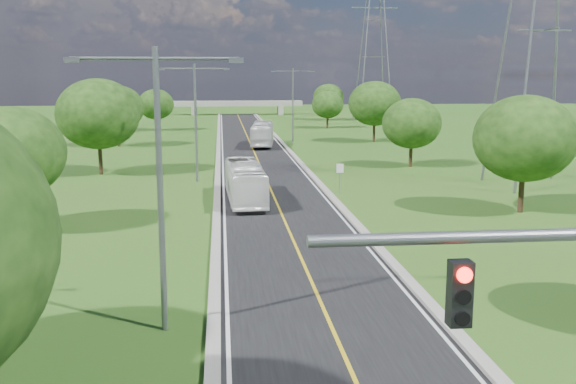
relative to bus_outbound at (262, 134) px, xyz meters
name	(u,v)px	position (x,y,z in m)	size (l,w,h in m)	color
ground	(257,158)	(-1.42, -12.22, -1.59)	(260.00, 260.00, 0.00)	#265618
road	(254,152)	(-1.42, -6.22, -1.56)	(8.00, 150.00, 0.06)	black
curb_left	(218,152)	(-5.67, -6.22, -1.48)	(0.50, 150.00, 0.22)	gray
curb_right	(289,151)	(2.83, -6.22, -1.48)	(0.50, 150.00, 0.22)	gray
speed_limit_sign	(340,173)	(3.78, -34.23, 0.02)	(0.55, 0.09, 2.40)	slate
overpass	(237,104)	(-1.42, 67.78, 0.83)	(30.00, 3.00, 3.20)	gray
streetlight_near_left	(159,167)	(-7.42, -60.22, 4.36)	(5.90, 0.25, 10.00)	slate
streetlight_mid_left	(195,112)	(-7.42, -27.22, 4.36)	(5.90, 0.25, 10.00)	slate
streetlight_far_right	(293,98)	(4.58, 5.78, 4.36)	(5.90, 0.25, 10.00)	slate
power_tower_near	(546,12)	(20.58, -32.22, 12.42)	(9.00, 6.40, 28.00)	slate
power_tower_far	(374,49)	(24.58, 42.78, 12.42)	(9.00, 6.40, 28.00)	slate
tree_lb	(10,153)	(-17.42, -44.22, 3.06)	(6.30, 6.30, 7.33)	black
tree_lc	(98,114)	(-16.42, -22.22, 3.99)	(7.56, 7.56, 8.79)	black
tree_ld	(117,108)	(-18.42, 1.78, 3.37)	(6.72, 6.72, 7.82)	black
tree_le	(156,104)	(-15.92, 25.78, 2.75)	(5.88, 5.88, 6.84)	black
tree_rb	(525,139)	(14.58, -42.22, 3.37)	(6.72, 6.72, 7.82)	black
tree_rc	(412,123)	(13.58, -20.22, 2.75)	(5.88, 5.88, 6.84)	black
tree_rd	(375,103)	(15.58, 3.78, 3.68)	(7.14, 7.14, 8.30)	black
tree_re	(328,105)	(13.08, 27.78, 2.44)	(5.46, 5.46, 6.35)	black
tree_rf	(328,97)	(16.58, 47.78, 3.06)	(6.30, 6.30, 7.33)	black
bus_outbound	(262,134)	(0.00, 0.00, 0.00)	(2.56, 10.95, 3.05)	silver
bus_inbound	(245,182)	(-3.63, -36.75, -0.11)	(2.38, 10.19, 2.84)	white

